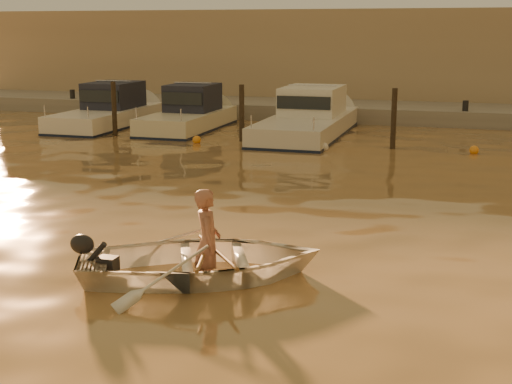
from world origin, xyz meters
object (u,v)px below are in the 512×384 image
(person, at_px, (208,243))
(moored_boat_2, at_px, (308,118))
(moored_boat_0, at_px, (107,111))
(waterfront_building, at_px, (428,59))
(dinghy, at_px, (202,260))
(moored_boat_1, at_px, (188,114))

(person, height_order, moored_boat_2, moored_boat_2)
(moored_boat_0, bearing_deg, waterfront_building, 42.48)
(waterfront_building, bearing_deg, dinghy, -93.68)
(person, height_order, moored_boat_0, moored_boat_0)
(moored_boat_0, distance_m, moored_boat_1, 3.55)
(person, relative_size, waterfront_building, 0.04)
(moored_boat_2, bearing_deg, moored_boat_0, 180.00)
(dinghy, relative_size, person, 2.22)
(moored_boat_1, xyz_separation_m, moored_boat_2, (4.85, 0.00, 0.00))
(moored_boat_0, distance_m, waterfront_building, 16.38)
(person, distance_m, waterfront_building, 26.94)
(dinghy, bearing_deg, waterfront_building, -28.24)
(moored_boat_1, height_order, waterfront_building, waterfront_building)
(person, height_order, moored_boat_1, moored_boat_1)
(dinghy, height_order, moored_boat_0, moored_boat_0)
(moored_boat_1, bearing_deg, moored_boat_2, 0.00)
(moored_boat_0, height_order, moored_boat_2, same)
(person, height_order, waterfront_building, waterfront_building)
(moored_boat_1, bearing_deg, moored_boat_0, 180.00)
(waterfront_building, bearing_deg, moored_boat_1, -127.57)
(person, relative_size, moored_boat_2, 0.20)
(moored_boat_2, xyz_separation_m, waterfront_building, (3.61, 11.00, 1.77))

